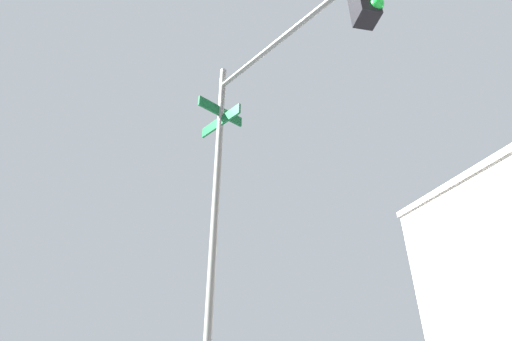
% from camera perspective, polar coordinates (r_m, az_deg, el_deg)
% --- Properties ---
extents(traffic_signal_near, '(3.22, 2.25, 6.21)m').
position_cam_1_polar(traffic_signal_near, '(5.15, 2.89, 9.75)').
color(traffic_signal_near, slate).
rests_on(traffic_signal_near, ground_plane).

